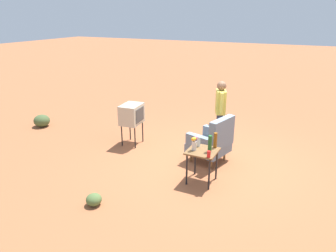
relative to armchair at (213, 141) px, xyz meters
The scene contains 12 objects.
ground_plane 0.50m from the armchair, 99.53° to the left, with size 60.00×60.00×0.00m, color #A05B38.
armchair is the anchor object (origin of this frame).
side_table 0.92m from the armchair, ahead, with size 0.56×0.56×0.67m.
tv_on_stand 2.14m from the armchair, 92.88° to the right, with size 0.64×0.50×1.03m.
person_standing 1.01m from the armchair, behind, with size 0.54×0.34×1.64m.
bottle_wine_green 0.99m from the armchair, 14.10° to the left, with size 0.07×0.07×0.32m, color #1E5623.
bottle_tall_amber 0.79m from the armchair, 21.00° to the left, with size 0.07×0.07×0.30m, color brown.
bottle_short_clear 0.81m from the armchair, ahead, with size 0.06×0.06×0.20m, color silver.
soda_can_red 1.21m from the armchair, 14.29° to the left, with size 0.07×0.07×0.12m, color red.
flower_vase 1.02m from the armchair, ahead, with size 0.15×0.09×0.27m.
shrub_near 5.20m from the armchair, 90.54° to the right, with size 0.45×0.45×0.35m, color #475B33.
shrub_far 2.82m from the armchair, 27.78° to the right, with size 0.27×0.27×0.21m, color #516B38.
Camera 1 is at (6.03, 1.77, 3.11)m, focal length 33.10 mm.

